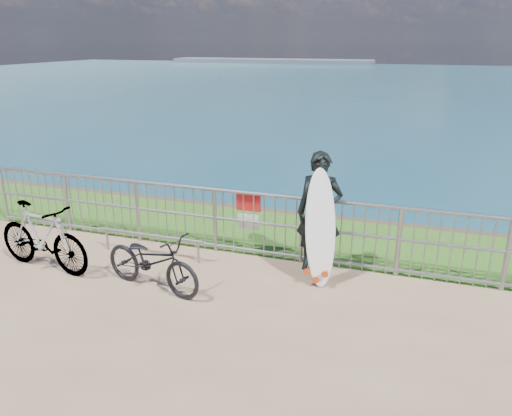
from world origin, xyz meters
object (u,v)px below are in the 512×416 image
(bicycle_far, at_px, (42,237))
(bicycle_near, at_px, (152,261))
(surfer, at_px, (319,213))
(surfboard, at_px, (320,233))

(bicycle_far, bearing_deg, bicycle_near, -83.75)
(bicycle_far, bearing_deg, surfer, -63.91)
(surfer, relative_size, surfboard, 1.08)
(surfer, height_order, surfboard, surfer)
(surfboard, relative_size, bicycle_far, 0.96)
(surfer, distance_m, bicycle_far, 4.32)
(surfer, distance_m, bicycle_near, 2.60)
(surfboard, relative_size, bicycle_near, 1.04)
(surfboard, height_order, bicycle_far, surfboard)
(surfboard, distance_m, bicycle_near, 2.46)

